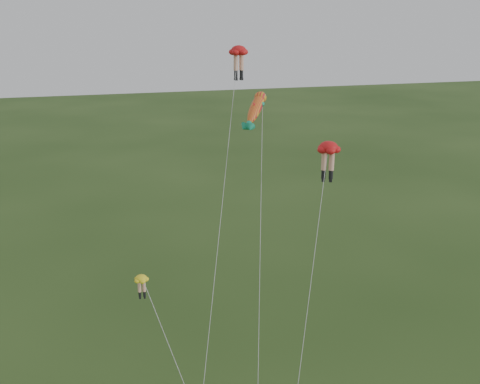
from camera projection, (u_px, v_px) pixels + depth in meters
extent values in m
plane|color=#264017|center=(242.00, 380.00, 34.42)|extent=(300.00, 300.00, 0.00)
ellipsoid|color=red|center=(239.00, 50.00, 39.34)|extent=(1.64, 1.64, 0.74)
cylinder|color=#EEA78D|center=(236.00, 63.00, 39.52)|extent=(0.33, 0.33, 1.13)
cylinder|color=black|center=(236.00, 74.00, 39.77)|extent=(0.26, 0.26, 0.57)
cube|color=black|center=(236.00, 79.00, 39.89)|extent=(0.22, 0.35, 0.16)
cylinder|color=#EEA78D|center=(241.00, 62.00, 39.69)|extent=(0.33, 0.33, 1.13)
cylinder|color=black|center=(241.00, 74.00, 39.94)|extent=(0.26, 0.26, 0.57)
cube|color=black|center=(241.00, 79.00, 40.06)|extent=(0.22, 0.35, 0.16)
cylinder|color=silver|center=(222.00, 204.00, 36.13)|extent=(5.87, 11.78, 20.19)
ellipsoid|color=red|center=(329.00, 147.00, 34.23)|extent=(2.12, 2.12, 0.78)
cylinder|color=#EEA78D|center=(324.00, 161.00, 34.55)|extent=(0.35, 0.35, 1.20)
cylinder|color=black|center=(323.00, 174.00, 34.82)|extent=(0.27, 0.27, 0.60)
cube|color=black|center=(323.00, 180.00, 34.94)|extent=(0.34, 0.40, 0.17)
cylinder|color=#EEA78D|center=(332.00, 161.00, 34.46)|extent=(0.35, 0.35, 1.20)
cylinder|color=black|center=(331.00, 175.00, 34.74)|extent=(0.27, 0.27, 0.60)
cube|color=black|center=(331.00, 180.00, 34.85)|extent=(0.34, 0.40, 0.17)
cylinder|color=silver|center=(313.00, 269.00, 32.94)|extent=(4.37, 6.12, 14.55)
ellipsoid|color=yellow|center=(141.00, 278.00, 31.01)|extent=(0.98, 0.98, 0.44)
cylinder|color=#EEA78D|center=(139.00, 287.00, 31.15)|extent=(0.20, 0.20, 0.67)
cylinder|color=black|center=(140.00, 294.00, 31.30)|extent=(0.15, 0.15, 0.34)
cube|color=black|center=(140.00, 298.00, 31.37)|extent=(0.13, 0.21, 0.10)
cylinder|color=#EEA78D|center=(144.00, 286.00, 31.19)|extent=(0.20, 0.20, 0.67)
cylinder|color=black|center=(145.00, 294.00, 31.34)|extent=(0.15, 0.15, 0.34)
cube|color=black|center=(145.00, 297.00, 31.41)|extent=(0.13, 0.21, 0.10)
cylinder|color=silver|center=(171.00, 350.00, 30.52)|extent=(2.48, 4.30, 7.83)
ellipsoid|color=orange|center=(256.00, 107.00, 37.18)|extent=(2.66, 2.93, 2.55)
sphere|color=orange|center=(256.00, 107.00, 37.18)|extent=(1.50, 1.54, 1.26)
cone|color=#16916A|center=(256.00, 107.00, 37.18)|extent=(1.27, 1.33, 1.22)
cone|color=#16916A|center=(256.00, 107.00, 37.18)|extent=(1.27, 1.33, 1.22)
cone|color=#16916A|center=(256.00, 107.00, 37.18)|extent=(0.72, 0.75, 0.68)
cone|color=#16916A|center=(256.00, 107.00, 37.18)|extent=(0.72, 0.75, 0.68)
cone|color=red|center=(256.00, 107.00, 37.18)|extent=(0.75, 0.78, 0.66)
cylinder|color=silver|center=(257.00, 240.00, 35.24)|extent=(2.69, 8.84, 16.15)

